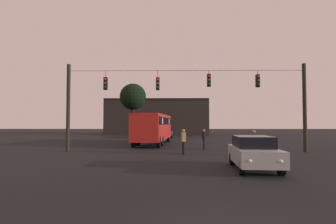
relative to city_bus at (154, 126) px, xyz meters
name	(u,v)px	position (x,y,z in m)	size (l,w,h in m)	color
ground_plane	(182,144)	(2.94, 0.53, -1.87)	(168.00, 168.00, 0.00)	black
overhead_signal_span	(185,100)	(2.86, -7.77, 2.00)	(18.04, 0.44, 6.61)	black
city_bus	(154,126)	(0.00, 0.00, 0.00)	(3.45, 11.18, 3.00)	#B21E19
car_near_right	(253,152)	(5.66, -16.02, -1.07)	(2.10, 4.43, 1.52)	#99999E
car_far_left	(165,133)	(0.81, 12.40, -1.07)	(2.30, 4.49, 1.52)	#2D2D33
pedestrian_crossing_left	(204,138)	(4.47, -6.17, -0.94)	(0.35, 0.42, 1.65)	black
pedestrian_crossing_center	(183,140)	(2.71, -9.47, -0.89)	(0.32, 0.41, 1.72)	black
pedestrian_crossing_right	(254,141)	(7.32, -10.22, -0.91)	(0.30, 0.39, 1.68)	black
corner_building	(158,117)	(-1.04, 27.46, 1.49)	(19.16, 10.22, 6.72)	black
tree_left_silhouette	(133,97)	(-4.09, 13.98, 4.24)	(4.00, 4.00, 8.18)	black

